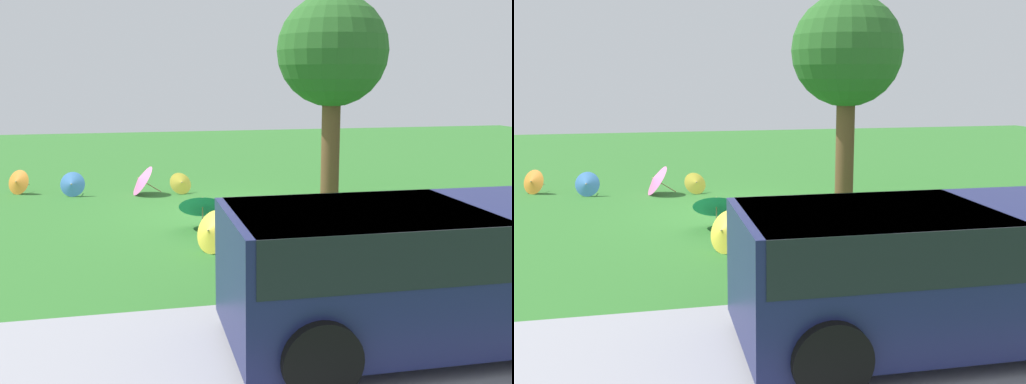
{
  "view_description": "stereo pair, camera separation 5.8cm",
  "coord_description": "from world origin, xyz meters",
  "views": [
    {
      "loc": [
        2.43,
        12.7,
        2.9
      ],
      "look_at": [
        -0.22,
        0.91,
        0.6
      ],
      "focal_mm": 42.75,
      "sensor_mm": 36.0,
      "label": 1
    },
    {
      "loc": [
        2.37,
        12.71,
        2.9
      ],
      "look_at": [
        -0.22,
        0.91,
        0.6
      ],
      "focal_mm": 42.75,
      "sensor_mm": 36.0,
      "label": 2
    }
  ],
  "objects": [
    {
      "name": "parasol_teal_2",
      "position": [
        -1.36,
        2.85,
        0.29
      ],
      "size": [
        0.75,
        0.67,
        0.56
      ],
      "color": "tan",
      "rests_on": "ground"
    },
    {
      "name": "parasol_blue_1",
      "position": [
        3.61,
        -2.56,
        0.31
      ],
      "size": [
        0.66,
        0.62,
        0.62
      ],
      "color": "tan",
      "rests_on": "ground"
    },
    {
      "name": "parasol_teal_1",
      "position": [
        0.92,
        1.33,
        0.52
      ],
      "size": [
        1.03,
        0.99,
        0.86
      ],
      "color": "tan",
      "rests_on": "ground"
    },
    {
      "name": "parasol_orange_0",
      "position": [
        4.96,
        -3.18,
        0.31
      ],
      "size": [
        0.68,
        0.64,
        0.63
      ],
      "color": "tan",
      "rests_on": "ground"
    },
    {
      "name": "road_strip",
      "position": [
        0.0,
        7.15,
        0.0
      ],
      "size": [
        40.0,
        3.61,
        0.01
      ],
      "primitive_type": "cube",
      "color": "gray",
      "rests_on": "ground"
    },
    {
      "name": "parasol_yellow_0",
      "position": [
        1.01,
        2.98,
        0.37
      ],
      "size": [
        0.78,
        0.85,
        0.75
      ],
      "color": "tan",
      "rests_on": "ground"
    },
    {
      "name": "van_dark",
      "position": [
        -0.73,
        6.91,
        0.91
      ],
      "size": [
        4.63,
        2.18,
        1.53
      ],
      "color": "#191E4C",
      "rests_on": "ground"
    },
    {
      "name": "ground",
      "position": [
        0.0,
        0.0,
        0.0
      ],
      "size": [
        40.0,
        40.0,
        0.0
      ],
      "primitive_type": "plane",
      "color": "#2D6B28"
    },
    {
      "name": "parasol_pink_1",
      "position": [
        1.96,
        -2.44,
        0.38
      ],
      "size": [
        0.86,
        0.91,
        0.77
      ],
      "color": "tan",
      "rests_on": "ground"
    },
    {
      "name": "park_bench",
      "position": [
        -0.1,
        4.12,
        0.47
      ],
      "size": [
        1.63,
        0.6,
        0.9
      ],
      "color": "navy",
      "rests_on": "ground"
    },
    {
      "name": "parasol_yellow_1",
      "position": [
        0.97,
        -2.37,
        0.27
      ],
      "size": [
        0.67,
        0.56,
        0.55
      ],
      "color": "tan",
      "rests_on": "ground"
    },
    {
      "name": "shade_tree",
      "position": [
        -2.34,
        -0.63,
        3.41
      ],
      "size": [
        2.52,
        2.52,
        4.73
      ],
      "color": "brown",
      "rests_on": "ground"
    }
  ]
}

